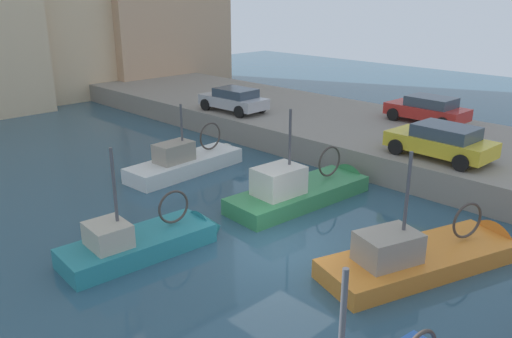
# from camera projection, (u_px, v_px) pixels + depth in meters

# --- Properties ---
(water_surface) EXTENTS (80.00, 80.00, 0.00)m
(water_surface) POSITION_uv_depth(u_px,v_px,m) (283.00, 251.00, 16.00)
(water_surface) COLOR #2D5166
(water_surface) RESTS_ON ground
(quay_wall) EXTENTS (9.00, 56.00, 1.20)m
(quay_wall) POSITION_uv_depth(u_px,v_px,m) (456.00, 154.00, 23.44)
(quay_wall) COLOR gray
(quay_wall) RESTS_ON ground
(fishing_boat_white) EXTENTS (6.35, 2.00, 3.83)m
(fishing_boat_white) POSITION_uv_depth(u_px,v_px,m) (191.00, 168.00, 23.15)
(fishing_boat_white) COLOR white
(fishing_boat_white) RESTS_ON ground
(fishing_boat_green) EXTENTS (6.79, 2.54, 4.54)m
(fishing_boat_green) POSITION_uv_depth(u_px,v_px,m) (305.00, 196.00, 19.87)
(fishing_boat_green) COLOR #388951
(fishing_boat_green) RESTS_ON ground
(fishing_boat_teal) EXTENTS (5.51, 2.21, 4.26)m
(fishing_boat_teal) POSITION_uv_depth(u_px,v_px,m) (150.00, 247.00, 16.01)
(fishing_boat_teal) COLOR teal
(fishing_boat_teal) RESTS_ON ground
(fishing_boat_orange) EXTENTS (7.10, 3.93, 4.51)m
(fishing_boat_orange) POSITION_uv_depth(u_px,v_px,m) (430.00, 262.00, 15.12)
(fishing_boat_orange) COLOR orange
(fishing_boat_orange) RESTS_ON ground
(parked_car_red) EXTENTS (2.09, 4.07, 1.34)m
(parked_car_red) POSITION_uv_depth(u_px,v_px,m) (428.00, 109.00, 26.39)
(parked_car_red) COLOR red
(parked_car_red) RESTS_ON quay_wall
(parked_car_yellow) EXTENTS (2.19, 4.19, 1.36)m
(parked_car_yellow) POSITION_uv_depth(u_px,v_px,m) (441.00, 141.00, 20.74)
(parked_car_yellow) COLOR gold
(parked_car_yellow) RESTS_ON quay_wall
(parked_car_silver) EXTENTS (2.11, 4.00, 1.30)m
(parked_car_silver) POSITION_uv_depth(u_px,v_px,m) (234.00, 99.00, 28.80)
(parked_car_silver) COLOR #B7B7BC
(parked_car_silver) RESTS_ON quay_wall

